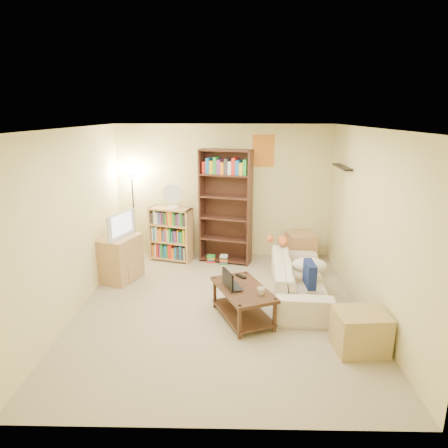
# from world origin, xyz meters

# --- Properties ---
(room) EXTENTS (4.50, 4.54, 2.52)m
(room) POSITION_xyz_m (0.00, 0.01, 1.62)
(room) COLOR tan
(room) RESTS_ON ground
(sofa) EXTENTS (2.07, 1.04, 0.57)m
(sofa) POSITION_xyz_m (1.16, 0.40, 0.29)
(sofa) COLOR beige
(sofa) RESTS_ON ground
(navy_pillow) EXTENTS (0.12, 0.38, 0.34)m
(navy_pillow) POSITION_xyz_m (1.23, -0.03, 0.55)
(navy_pillow) COLOR #121E50
(navy_pillow) RESTS_ON sofa
(cream_blanket) EXTENTS (0.53, 0.38, 0.23)m
(cream_blanket) POSITION_xyz_m (1.31, 0.44, 0.49)
(cream_blanket) COLOR beige
(cream_blanket) RESTS_ON sofa
(tabby_cat) EXTENTS (0.45, 0.18, 0.16)m
(tabby_cat) POSITION_xyz_m (0.96, 1.17, 0.65)
(tabby_cat) COLOR #D7622D
(tabby_cat) RESTS_ON sofa
(coffee_table) EXTENTS (0.91, 1.16, 0.45)m
(coffee_table) POSITION_xyz_m (0.31, -0.29, 0.30)
(coffee_table) COLOR #462D1A
(coffee_table) RESTS_ON ground
(laptop) EXTENTS (0.47, 0.42, 0.03)m
(laptop) POSITION_xyz_m (0.24, -0.26, 0.47)
(laptop) COLOR black
(laptop) RESTS_ON coffee_table
(laptop_screen) EXTENTS (0.14, 0.32, 0.23)m
(laptop_screen) POSITION_xyz_m (0.10, -0.32, 0.59)
(laptop_screen) COLOR white
(laptop_screen) RESTS_ON laptop
(mug) EXTENTS (0.19, 0.19, 0.09)m
(mug) POSITION_xyz_m (0.53, -0.48, 0.50)
(mug) COLOR silver
(mug) RESTS_ON coffee_table
(tv_remote) EXTENTS (0.16, 0.18, 0.02)m
(tv_remote) POSITION_xyz_m (0.28, 0.07, 0.46)
(tv_remote) COLOR black
(tv_remote) RESTS_ON coffee_table
(tv_stand) EXTENTS (0.69, 0.81, 0.74)m
(tv_stand) POSITION_xyz_m (-1.70, 1.02, 0.37)
(tv_stand) COLOR tan
(tv_stand) RESTS_ON ground
(television) EXTENTS (0.78, 0.55, 0.42)m
(television) POSITION_xyz_m (-1.70, 1.02, 0.94)
(television) COLOR black
(television) RESTS_ON tv_stand
(tall_bookshelf) EXTENTS (0.99, 0.56, 2.08)m
(tall_bookshelf) POSITION_xyz_m (0.04, 1.89, 1.10)
(tall_bookshelf) COLOR #412219
(tall_bookshelf) RESTS_ON ground
(short_bookshelf) EXTENTS (0.84, 0.54, 1.01)m
(short_bookshelf) POSITION_xyz_m (-0.98, 1.95, 0.50)
(short_bookshelf) COLOR tan
(short_bookshelf) RESTS_ON ground
(desk_fan) EXTENTS (0.36, 0.20, 0.46)m
(desk_fan) POSITION_xyz_m (-0.93, 1.90, 1.24)
(desk_fan) COLOR white
(desk_fan) RESTS_ON short_bookshelf
(floor_lamp) EXTENTS (0.28, 0.28, 1.64)m
(floor_lamp) POSITION_xyz_m (-1.68, 2.05, 1.30)
(floor_lamp) COLOR black
(floor_lamp) RESTS_ON ground
(side_table) EXTENTS (0.57, 0.57, 0.54)m
(side_table) POSITION_xyz_m (1.44, 1.94, 0.27)
(side_table) COLOR tan
(side_table) RESTS_ON ground
(end_cabinet) EXTENTS (0.62, 0.53, 0.48)m
(end_cabinet) POSITION_xyz_m (1.65, -1.00, 0.24)
(end_cabinet) COLOR tan
(end_cabinet) RESTS_ON ground
(book_stacks) EXTENTS (0.40, 0.22, 0.17)m
(book_stacks) POSITION_xyz_m (-0.10, 1.77, 0.08)
(book_stacks) COLOR red
(book_stacks) RESTS_ON ground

